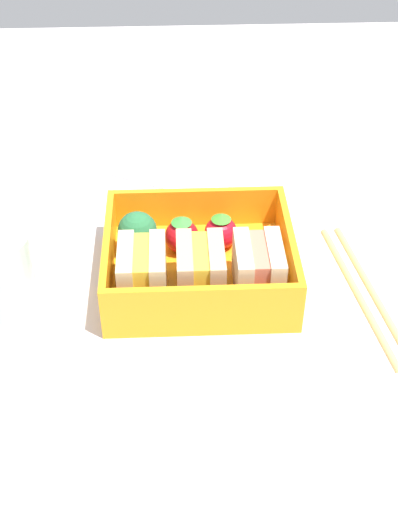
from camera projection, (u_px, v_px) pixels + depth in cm
name	position (u px, v px, depth cm)	size (l,w,h in cm)	color
ground_plane	(199.00, 287.00, 65.31)	(120.00, 120.00, 2.00)	beige
bento_tray	(199.00, 274.00, 64.29)	(16.54, 14.37, 1.20)	orange
bento_rim	(199.00, 252.00, 62.68)	(16.54, 14.37, 3.89)	orange
sandwich_left	(258.00, 268.00, 60.43)	(3.99, 5.66, 4.61)	beige
sandwich_center_left	(200.00, 270.00, 60.27)	(3.99, 5.66, 4.61)	tan
sandwich_center	(142.00, 271.00, 60.11)	(3.99, 5.66, 4.61)	beige
carrot_stick_far_left	(257.00, 244.00, 65.55)	(1.43, 1.43, 4.99)	orange
strawberry_left	(221.00, 232.00, 65.47)	(3.05, 3.05, 3.65)	red
strawberry_far_left	(182.00, 235.00, 64.97)	(3.14, 3.14, 3.74)	red
broccoli_floret	(137.00, 232.00, 63.99)	(3.59, 3.59, 4.40)	#8AC16F
chopstick_pair	(366.00, 291.00, 62.93)	(4.77, 18.68, 0.70)	tan
drinking_glass	(3.00, 273.00, 59.72)	(5.29, 5.29, 7.36)	silver
folded_napkin	(178.00, 167.00, 78.87)	(13.29, 8.73, 0.40)	silver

